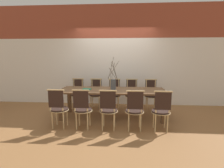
# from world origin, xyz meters

# --- Properties ---
(ground_plane) EXTENTS (16.00, 16.00, 0.00)m
(ground_plane) POSITION_xyz_m (0.00, 0.00, 0.00)
(ground_plane) COLOR olive
(wall_rear) EXTENTS (12.00, 0.06, 3.20)m
(wall_rear) POSITION_xyz_m (0.00, 1.31, 1.60)
(wall_rear) COLOR silver
(wall_rear) RESTS_ON ground_plane
(dining_table) EXTENTS (2.72, 0.91, 0.74)m
(dining_table) POSITION_xyz_m (0.00, 0.00, 0.65)
(dining_table) COLOR brown
(dining_table) RESTS_ON ground_plane
(chair_near_leftend) EXTENTS (0.41, 0.41, 0.91)m
(chair_near_leftend) POSITION_xyz_m (-1.13, -0.79, 0.49)
(chair_near_leftend) COLOR black
(chair_near_leftend) RESTS_ON ground_plane
(chair_near_left) EXTENTS (0.41, 0.41, 0.91)m
(chair_near_left) POSITION_xyz_m (-0.59, -0.79, 0.49)
(chair_near_left) COLOR black
(chair_near_left) RESTS_ON ground_plane
(chair_near_center) EXTENTS (0.41, 0.41, 0.91)m
(chair_near_center) POSITION_xyz_m (-0.02, -0.79, 0.49)
(chair_near_center) COLOR black
(chair_near_center) RESTS_ON ground_plane
(chair_near_right) EXTENTS (0.41, 0.41, 0.91)m
(chair_near_right) POSITION_xyz_m (0.55, -0.79, 0.49)
(chair_near_right) COLOR black
(chair_near_right) RESTS_ON ground_plane
(chair_near_rightend) EXTENTS (0.41, 0.41, 0.91)m
(chair_near_rightend) POSITION_xyz_m (1.11, -0.79, 0.49)
(chair_near_rightend) COLOR black
(chair_near_rightend) RESTS_ON ground_plane
(chair_far_leftend) EXTENTS (0.41, 0.41, 0.91)m
(chair_far_leftend) POSITION_xyz_m (-1.14, 0.79, 0.49)
(chair_far_leftend) COLOR black
(chair_far_leftend) RESTS_ON ground_plane
(chair_far_left) EXTENTS (0.41, 0.41, 0.91)m
(chair_far_left) POSITION_xyz_m (-0.56, 0.79, 0.49)
(chair_far_left) COLOR black
(chair_far_left) RESTS_ON ground_plane
(chair_far_center) EXTENTS (0.41, 0.41, 0.91)m
(chair_far_center) POSITION_xyz_m (0.01, 0.79, 0.49)
(chair_far_center) COLOR black
(chair_far_center) RESTS_ON ground_plane
(chair_far_right) EXTENTS (0.41, 0.41, 0.91)m
(chair_far_right) POSITION_xyz_m (0.54, 0.79, 0.49)
(chair_far_right) COLOR black
(chair_far_right) RESTS_ON ground_plane
(chair_far_rightend) EXTENTS (0.41, 0.41, 0.91)m
(chair_far_rightend) POSITION_xyz_m (1.12, 0.79, 0.49)
(chair_far_rightend) COLOR black
(chair_far_rightend) RESTS_ON ground_plane
(vase_centerpiece) EXTENTS (0.30, 0.27, 0.84)m
(vase_centerpiece) POSITION_xyz_m (0.03, 0.03, 0.89)
(vase_centerpiece) COLOR #4C5156
(vase_centerpiece) RESTS_ON dining_table
(book_stack) EXTENTS (0.22, 0.19, 0.02)m
(book_stack) POSITION_xyz_m (-0.66, -0.03, 0.75)
(book_stack) COLOR #1E6B4C
(book_stack) RESTS_ON dining_table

